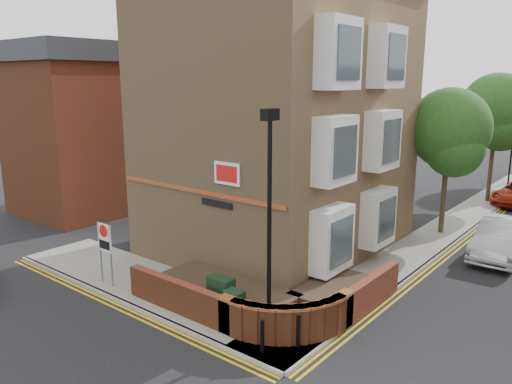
% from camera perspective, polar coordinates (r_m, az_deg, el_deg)
% --- Properties ---
extents(ground, '(120.00, 120.00, 0.00)m').
position_cam_1_polar(ground, '(14.80, -6.64, -16.20)').
color(ground, black).
rests_on(ground, ground).
extents(pavement_corner, '(13.00, 3.00, 0.12)m').
position_cam_1_polar(pavement_corner, '(18.03, -11.15, -10.63)').
color(pavement_corner, gray).
rests_on(pavement_corner, ground).
extents(pavement_main, '(2.00, 32.00, 0.12)m').
position_cam_1_polar(pavement_main, '(26.98, 21.70, -3.39)').
color(pavement_main, gray).
rests_on(pavement_main, ground).
extents(kerb_side, '(13.00, 0.15, 0.12)m').
position_cam_1_polar(kerb_side, '(17.20, -15.05, -12.03)').
color(kerb_side, gray).
rests_on(kerb_side, ground).
extents(kerb_main_near, '(0.15, 32.00, 0.12)m').
position_cam_1_polar(kerb_main_near, '(26.72, 23.75, -3.72)').
color(kerb_main_near, gray).
rests_on(kerb_main_near, ground).
extents(yellow_lines_side, '(13.00, 0.28, 0.01)m').
position_cam_1_polar(yellow_lines_side, '(17.09, -15.72, -12.44)').
color(yellow_lines_side, gold).
rests_on(yellow_lines_side, ground).
extents(yellow_lines_main, '(0.28, 32.00, 0.01)m').
position_cam_1_polar(yellow_lines_main, '(26.68, 24.25, -3.91)').
color(yellow_lines_main, gold).
rests_on(yellow_lines_main, ground).
extents(corner_building, '(8.95, 10.40, 13.60)m').
position_cam_1_polar(corner_building, '(20.92, 3.25, 10.23)').
color(corner_building, '#91724D').
rests_on(corner_building, ground).
extents(garden_wall, '(6.80, 6.00, 1.20)m').
position_cam_1_polar(garden_wall, '(16.44, -0.26, -13.01)').
color(garden_wall, brown).
rests_on(garden_wall, ground).
extents(lamppost, '(0.25, 0.50, 6.30)m').
position_cam_1_polar(lamppost, '(13.34, 1.53, -3.80)').
color(lamppost, black).
rests_on(lamppost, pavement_corner).
extents(utility_cabinet_large, '(0.80, 0.45, 1.20)m').
position_cam_1_polar(utility_cabinet_large, '(15.49, -4.01, -11.78)').
color(utility_cabinet_large, black).
rests_on(utility_cabinet_large, pavement_corner).
extents(utility_cabinet_small, '(0.55, 0.40, 1.10)m').
position_cam_1_polar(utility_cabinet_small, '(14.82, -2.49, -13.16)').
color(utility_cabinet_small, black).
rests_on(utility_cabinet_small, pavement_corner).
extents(bollard_near, '(0.11, 0.11, 0.90)m').
position_cam_1_polar(bollard_near, '(13.61, 0.72, -16.14)').
color(bollard_near, black).
rests_on(bollard_near, pavement_corner).
extents(bollard_far, '(0.11, 0.11, 0.90)m').
position_cam_1_polar(bollard_far, '(13.87, 4.87, -15.60)').
color(bollard_far, black).
rests_on(bollard_far, pavement_corner).
extents(zone_sign, '(0.72, 0.07, 2.20)m').
position_cam_1_polar(zone_sign, '(18.05, -16.90, -5.55)').
color(zone_sign, slate).
rests_on(zone_sign, pavement_corner).
extents(side_building, '(6.40, 10.40, 9.00)m').
position_cam_1_polar(side_building, '(29.79, -16.30, 7.26)').
color(side_building, brown).
rests_on(side_building, ground).
extents(tree_near, '(3.64, 3.65, 6.70)m').
position_cam_1_polar(tree_near, '(24.29, 21.20, 6.14)').
color(tree_near, '#382B1E').
rests_on(tree_near, pavement_main).
extents(tree_mid, '(4.03, 4.03, 7.42)m').
position_cam_1_polar(tree_mid, '(31.94, 25.79, 8.02)').
color(tree_mid, '#382B1E').
rests_on(tree_mid, pavement_main).
extents(traffic_light_assembly, '(0.20, 0.16, 4.20)m').
position_cam_1_polar(traffic_light_assembly, '(34.95, 27.18, 4.19)').
color(traffic_light_assembly, black).
rests_on(traffic_light_assembly, pavement_main).
extents(silver_car_near, '(1.85, 4.82, 1.57)m').
position_cam_1_polar(silver_car_near, '(22.84, 26.29, -4.77)').
color(silver_car_near, silver).
rests_on(silver_car_near, ground).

